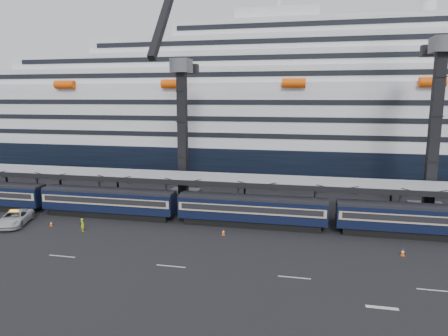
# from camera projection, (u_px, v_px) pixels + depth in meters

# --- Properties ---
(ground) EXTENTS (260.00, 260.00, 0.00)m
(ground) POSITION_uv_depth(u_px,v_px,m) (316.00, 262.00, 40.29)
(ground) COLOR black
(ground) RESTS_ON ground
(lane_markings) EXTENTS (111.00, 4.27, 0.02)m
(lane_markings) POSITION_uv_depth(u_px,v_px,m) (416.00, 295.00, 33.58)
(lane_markings) COLOR beige
(lane_markings) RESTS_ON ground
(train) EXTENTS (133.05, 3.00, 4.05)m
(train) POSITION_uv_depth(u_px,v_px,m) (278.00, 211.00, 50.48)
(train) COLOR black
(train) RESTS_ON ground
(canopy) EXTENTS (130.00, 6.25, 5.53)m
(canopy) POSITION_uv_depth(u_px,v_px,m) (316.00, 183.00, 52.84)
(canopy) COLOR gray
(canopy) RESTS_ON ground
(cruise_ship) EXTENTS (214.09, 28.84, 34.00)m
(cruise_ship) POSITION_uv_depth(u_px,v_px,m) (310.00, 117.00, 82.62)
(cruise_ship) COLOR black
(cruise_ship) RESTS_ON ground
(crane_dark_near) EXTENTS (4.50, 17.75, 35.08)m
(crane_dark_near) POSITION_uv_depth(u_px,v_px,m) (182.00, 127.00, 60.19)
(crane_dark_near) COLOR #4C4F54
(crane_dark_near) RESTS_ON ground
(crane_dark_mid) EXTENTS (4.50, 18.24, 39.64)m
(crane_dark_mid) POSITION_uv_depth(u_px,v_px,m) (436.00, 121.00, 51.80)
(crane_dark_mid) COLOR #4C4F54
(crane_dark_mid) RESTS_ON ground
(pickup_truck) EXTENTS (5.06, 7.27, 1.84)m
(pickup_truck) POSITION_uv_depth(u_px,v_px,m) (15.00, 218.00, 51.84)
(pickup_truck) COLOR #B7B9BF
(pickup_truck) RESTS_ON ground
(worker) EXTENTS (0.72, 0.70, 1.67)m
(worker) POSITION_uv_depth(u_px,v_px,m) (82.00, 225.00, 49.36)
(worker) COLOR #D0ED0C
(worker) RESTS_ON ground
(traffic_cone_b) EXTENTS (0.35, 0.35, 0.70)m
(traffic_cone_b) POSITION_uv_depth(u_px,v_px,m) (51.00, 223.00, 51.48)
(traffic_cone_b) COLOR #F65207
(traffic_cone_b) RESTS_ON ground
(traffic_cone_c) EXTENTS (0.38, 0.38, 0.76)m
(traffic_cone_c) POSITION_uv_depth(u_px,v_px,m) (223.00, 232.00, 48.11)
(traffic_cone_c) COLOR #F65207
(traffic_cone_c) RESTS_ON ground
(traffic_cone_d) EXTENTS (0.40, 0.40, 0.80)m
(traffic_cone_d) POSITION_uv_depth(u_px,v_px,m) (403.00, 252.00, 41.85)
(traffic_cone_d) COLOR #F65207
(traffic_cone_d) RESTS_ON ground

